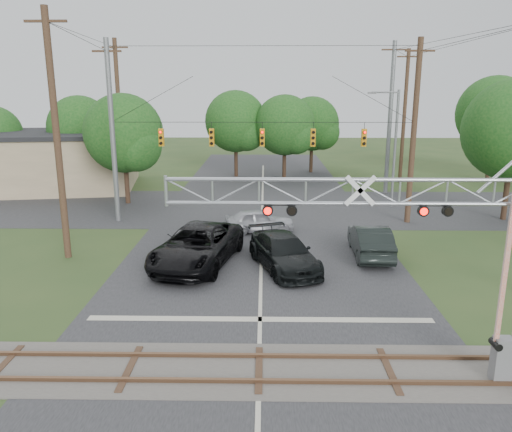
{
  "coord_description": "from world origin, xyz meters",
  "views": [
    {
      "loc": [
        0.14,
        -11.72,
        8.39
      ],
      "look_at": [
        -0.18,
        7.5,
        3.53
      ],
      "focal_mm": 35.0,
      "sensor_mm": 36.0,
      "label": 1
    }
  ],
  "objects_px": {
    "traffic_signal_span": "(277,134)",
    "sedan_silver": "(259,220)",
    "car_dark": "(284,252)",
    "commercial_building": "(11,161)",
    "crossing_gantry": "(422,243)",
    "pickup_black": "(197,246)",
    "streetlight": "(393,143)"
  },
  "relations": [
    {
      "from": "traffic_signal_span",
      "to": "sedan_silver",
      "type": "distance_m",
      "value": 5.66
    },
    {
      "from": "sedan_silver",
      "to": "car_dark",
      "type": "bearing_deg",
      "value": -178.5
    },
    {
      "from": "commercial_building",
      "to": "sedan_silver",
      "type": "bearing_deg",
      "value": -40.9
    },
    {
      "from": "commercial_building",
      "to": "traffic_signal_span",
      "type": "bearing_deg",
      "value": -34.92
    },
    {
      "from": "crossing_gantry",
      "to": "sedan_silver",
      "type": "bearing_deg",
      "value": 106.47
    },
    {
      "from": "traffic_signal_span",
      "to": "sedan_silver",
      "type": "relative_size",
      "value": 4.61
    },
    {
      "from": "traffic_signal_span",
      "to": "crossing_gantry",
      "type": "bearing_deg",
      "value": -78.84
    },
    {
      "from": "pickup_black",
      "to": "car_dark",
      "type": "relative_size",
      "value": 1.24
    },
    {
      "from": "crossing_gantry",
      "to": "traffic_signal_span",
      "type": "distance_m",
      "value": 18.77
    },
    {
      "from": "crossing_gantry",
      "to": "car_dark",
      "type": "bearing_deg",
      "value": 110.03
    },
    {
      "from": "sedan_silver",
      "to": "streetlight",
      "type": "height_order",
      "value": "streetlight"
    },
    {
      "from": "crossing_gantry",
      "to": "commercial_building",
      "type": "bearing_deg",
      "value": 131.95
    },
    {
      "from": "pickup_black",
      "to": "car_dark",
      "type": "xyz_separation_m",
      "value": [
        4.24,
        -0.47,
        -0.15
      ]
    },
    {
      "from": "crossing_gantry",
      "to": "sedan_silver",
      "type": "relative_size",
      "value": 2.56
    },
    {
      "from": "pickup_black",
      "to": "sedan_silver",
      "type": "bearing_deg",
      "value": 75.62
    },
    {
      "from": "pickup_black",
      "to": "commercial_building",
      "type": "bearing_deg",
      "value": 146.27
    },
    {
      "from": "pickup_black",
      "to": "streetlight",
      "type": "height_order",
      "value": "streetlight"
    },
    {
      "from": "car_dark",
      "to": "streetlight",
      "type": "bearing_deg",
      "value": 39.62
    },
    {
      "from": "car_dark",
      "to": "streetlight",
      "type": "relative_size",
      "value": 0.66
    },
    {
      "from": "car_dark",
      "to": "commercial_building",
      "type": "relative_size",
      "value": 0.25
    },
    {
      "from": "crossing_gantry",
      "to": "commercial_building",
      "type": "relative_size",
      "value": 0.48
    },
    {
      "from": "pickup_black",
      "to": "streetlight",
      "type": "bearing_deg",
      "value": 58.02
    },
    {
      "from": "car_dark",
      "to": "streetlight",
      "type": "height_order",
      "value": "streetlight"
    },
    {
      "from": "crossing_gantry",
      "to": "streetlight",
      "type": "bearing_deg",
      "value": 78.05
    },
    {
      "from": "pickup_black",
      "to": "sedan_silver",
      "type": "relative_size",
      "value": 1.65
    },
    {
      "from": "crossing_gantry",
      "to": "streetlight",
      "type": "distance_m",
      "value": 23.32
    },
    {
      "from": "car_dark",
      "to": "commercial_building",
      "type": "xyz_separation_m",
      "value": [
        -22.94,
        19.88,
        1.65
      ]
    },
    {
      "from": "streetlight",
      "to": "traffic_signal_span",
      "type": "bearing_deg",
      "value": -152.23
    },
    {
      "from": "commercial_building",
      "to": "streetlight",
      "type": "height_order",
      "value": "streetlight"
    },
    {
      "from": "sedan_silver",
      "to": "commercial_building",
      "type": "distance_m",
      "value": 25.59
    },
    {
      "from": "pickup_black",
      "to": "car_dark",
      "type": "bearing_deg",
      "value": 5.99
    },
    {
      "from": "pickup_black",
      "to": "sedan_silver",
      "type": "height_order",
      "value": "pickup_black"
    }
  ]
}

